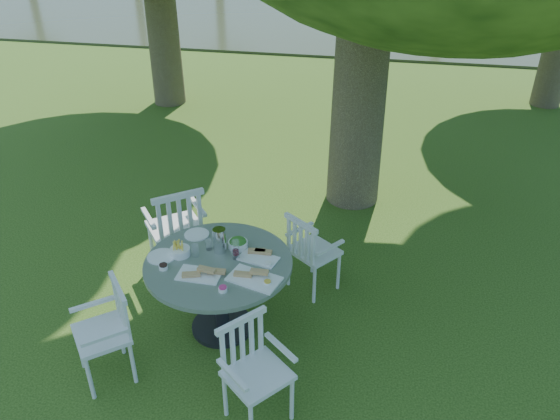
{
  "coord_description": "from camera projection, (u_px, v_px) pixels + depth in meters",
  "views": [
    {
      "loc": [
        0.91,
        -4.17,
        3.45
      ],
      "look_at": [
        0.0,
        0.2,
        0.85
      ],
      "focal_mm": 35.0,
      "sensor_mm": 36.0,
      "label": 1
    }
  ],
  "objects": [
    {
      "name": "ground",
      "position": [
        276.0,
        294.0,
        5.42
      ],
      "size": [
        140.0,
        140.0,
        0.0
      ],
      "primitive_type": "plane",
      "color": "#1D3A0C",
      "rests_on": "ground"
    },
    {
      "name": "table",
      "position": [
        219.0,
        277.0,
        4.71
      ],
      "size": [
        1.26,
        1.26,
        0.74
      ],
      "color": "black",
      "rests_on": "ground"
    },
    {
      "name": "chair_ne",
      "position": [
        308.0,
        249.0,
        5.23
      ],
      "size": [
        0.58,
        0.57,
        0.84
      ],
      "rotation": [
        0.0,
        0.0,
        -3.79
      ],
      "color": "silver",
      "rests_on": "ground"
    },
    {
      "name": "chair_nw",
      "position": [
        178.0,
        226.0,
        5.41
      ],
      "size": [
        0.69,
        0.69,
        1.01
      ],
      "rotation": [
        0.0,
        0.0,
        -2.46
      ],
      "color": "silver",
      "rests_on": "ground"
    },
    {
      "name": "chair_sw",
      "position": [
        111.0,
        325.0,
        4.3
      ],
      "size": [
        0.58,
        0.59,
        0.85
      ],
      "rotation": [
        0.0,
        0.0,
        -0.86
      ],
      "color": "silver",
      "rests_on": "ground"
    },
    {
      "name": "chair_se",
      "position": [
        251.0,
        363.0,
        3.96
      ],
      "size": [
        0.58,
        0.58,
        0.84
      ],
      "rotation": [
        0.0,
        0.0,
        0.87
      ],
      "color": "silver",
      "rests_on": "ground"
    },
    {
      "name": "tableware",
      "position": [
        217.0,
        254.0,
        4.65
      ],
      "size": [
        1.22,
        0.88,
        0.23
      ],
      "color": "white",
      "rests_on": "table"
    }
  ]
}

